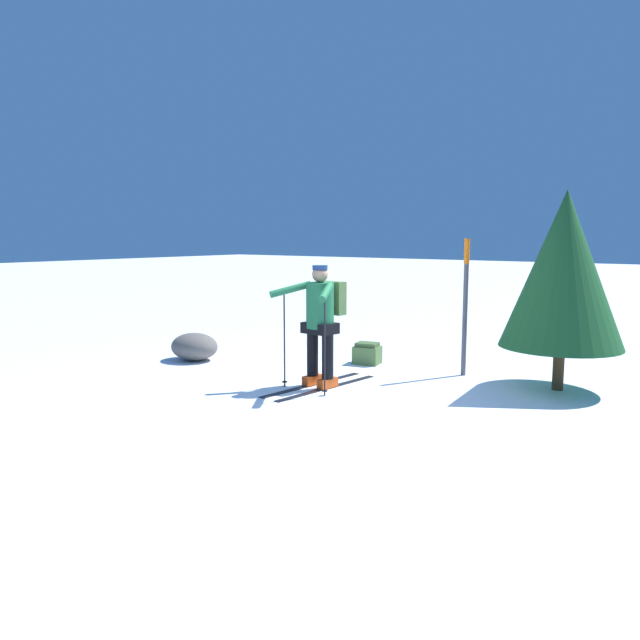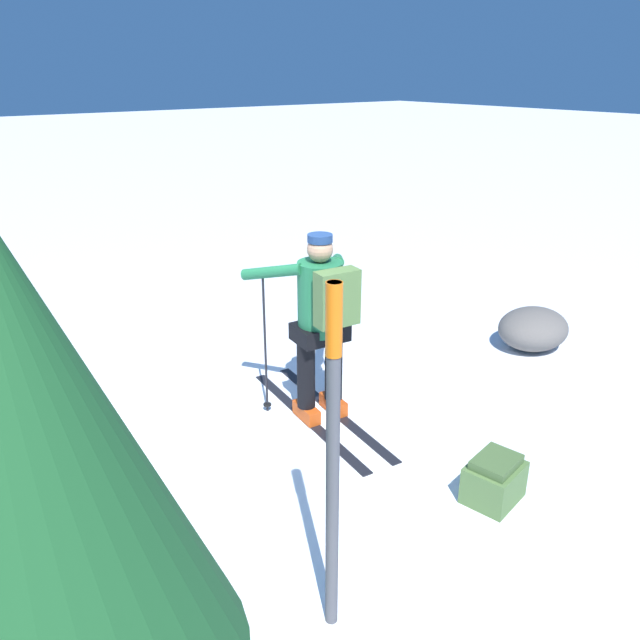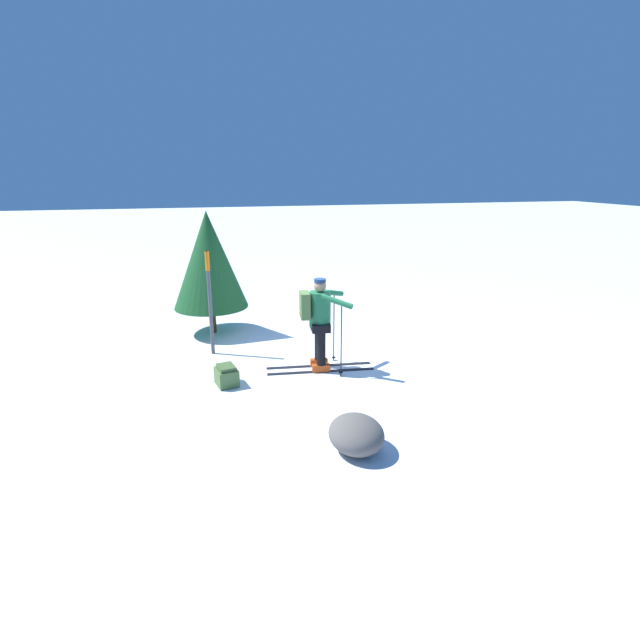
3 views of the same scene
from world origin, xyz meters
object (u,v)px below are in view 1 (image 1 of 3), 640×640
skier (321,317)px  pine_tree (564,269)px  trail_marker (465,297)px  dropped_backpack (367,354)px  rock_boulder (194,347)px

skier → pine_tree: size_ratio=0.73×
trail_marker → pine_tree: 1.39m
dropped_backpack → trail_marker: bearing=-174.9°
skier → rock_boulder: (2.64, -0.21, -0.70)m
skier → pine_tree: 3.11m
skier → dropped_backpack: (0.28, -1.59, -0.76)m
trail_marker → pine_tree: bearing=176.9°
pine_tree → rock_boulder: bearing=15.5°
skier → dropped_backpack: 1.79m
skier → dropped_backpack: skier is taller
pine_tree → trail_marker: bearing=-3.1°
dropped_backpack → rock_boulder: size_ratio=0.56×
skier → dropped_backpack: bearing=-80.0°
trail_marker → pine_tree: size_ratio=0.76×
rock_boulder → trail_marker: bearing=-158.7°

